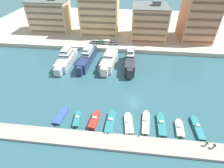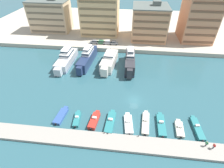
{
  "view_description": "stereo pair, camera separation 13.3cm",
  "coord_description": "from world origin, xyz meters",
  "px_view_note": "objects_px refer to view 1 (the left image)",
  "views": [
    {
      "loc": [
        -2.42,
        -41.04,
        36.86
      ],
      "look_at": [
        -7.53,
        4.23,
        2.5
      ],
      "focal_mm": 28.0,
      "sensor_mm": 36.0,
      "label": 1
    },
    {
      "loc": [
        -2.29,
        -41.03,
        36.86
      ],
      "look_at": [
        -7.53,
        4.23,
        2.5
      ],
      "focal_mm": 28.0,
      "sensor_mm": 36.0,
      "label": 2
    }
  ],
  "objects_px": {
    "motorboat_cream_right": "(179,128)",
    "motorboat_teal_far_right": "(197,128)",
    "motorboat_teal_center_left": "(111,122)",
    "motorboat_cream_center_right": "(146,123)",
    "yacht_silver_far_left": "(66,59)",
    "yacht_ivory_mid_left": "(109,61)",
    "motorboat_white_center": "(129,124)",
    "motorboat_teal_mid_right": "(161,125)",
    "car_grey_far_left": "(94,42)",
    "motorboat_blue_far_left": "(61,116)",
    "motorboat_teal_left": "(77,119)",
    "yacht_navy_left": "(87,58)",
    "pedestrian_mid_deck": "(207,143)",
    "car_green_left": "(101,42)",
    "pedestrian_near_edge": "(214,145)",
    "car_silver_mid_left": "(107,42)",
    "yacht_charcoal_center_left": "(130,61)",
    "car_grey_center_left": "(113,43)",
    "motorboat_red_mid_left": "(95,120)"
  },
  "relations": [
    {
      "from": "yacht_ivory_mid_left",
      "to": "motorboat_teal_left",
      "type": "distance_m",
      "value": 30.14
    },
    {
      "from": "motorboat_white_center",
      "to": "pedestrian_near_edge",
      "type": "bearing_deg",
      "value": -15.47
    },
    {
      "from": "car_green_left",
      "to": "car_grey_center_left",
      "type": "height_order",
      "value": "same"
    },
    {
      "from": "motorboat_cream_right",
      "to": "motorboat_teal_far_right",
      "type": "distance_m",
      "value": 4.65
    },
    {
      "from": "car_grey_far_left",
      "to": "pedestrian_mid_deck",
      "type": "distance_m",
      "value": 62.69
    },
    {
      "from": "yacht_navy_left",
      "to": "pedestrian_mid_deck",
      "type": "bearing_deg",
      "value": -44.64
    },
    {
      "from": "yacht_ivory_mid_left",
      "to": "car_grey_far_left",
      "type": "xyz_separation_m",
      "value": [
        -9.26,
        16.47,
        0.6
      ]
    },
    {
      "from": "car_green_left",
      "to": "yacht_ivory_mid_left",
      "type": "bearing_deg",
      "value": -70.07
    },
    {
      "from": "motorboat_teal_center_left",
      "to": "motorboat_teal_mid_right",
      "type": "height_order",
      "value": "motorboat_teal_center_left"
    },
    {
      "from": "motorboat_teal_mid_right",
      "to": "car_green_left",
      "type": "relative_size",
      "value": 2.03
    },
    {
      "from": "motorboat_teal_left",
      "to": "motorboat_cream_right",
      "type": "bearing_deg",
      "value": -0.26
    },
    {
      "from": "motorboat_teal_mid_right",
      "to": "car_silver_mid_left",
      "type": "xyz_separation_m",
      "value": [
        -20.56,
        45.73,
        2.35
      ]
    },
    {
      "from": "car_grey_center_left",
      "to": "yacht_ivory_mid_left",
      "type": "bearing_deg",
      "value": -90.08
    },
    {
      "from": "yacht_ivory_mid_left",
      "to": "motorboat_blue_far_left",
      "type": "relative_size",
      "value": 2.5
    },
    {
      "from": "motorboat_teal_left",
      "to": "car_green_left",
      "type": "distance_m",
      "value": 46.43
    },
    {
      "from": "motorboat_blue_far_left",
      "to": "motorboat_cream_center_right",
      "type": "bearing_deg",
      "value": 0.39
    },
    {
      "from": "motorboat_blue_far_left",
      "to": "motorboat_red_mid_left",
      "type": "bearing_deg",
      "value": -4.15
    },
    {
      "from": "motorboat_white_center",
      "to": "motorboat_cream_right",
      "type": "relative_size",
      "value": 1.23
    },
    {
      "from": "motorboat_red_mid_left",
      "to": "pedestrian_mid_deck",
      "type": "bearing_deg",
      "value": -10.17
    },
    {
      "from": "motorboat_teal_center_left",
      "to": "pedestrian_near_edge",
      "type": "distance_m",
      "value": 25.06
    },
    {
      "from": "motorboat_blue_far_left",
      "to": "car_silver_mid_left",
      "type": "xyz_separation_m",
      "value": [
        6.9,
        45.63,
        2.39
      ]
    },
    {
      "from": "motorboat_white_center",
      "to": "car_green_left",
      "type": "relative_size",
      "value": 1.82
    },
    {
      "from": "yacht_silver_far_left",
      "to": "motorboat_teal_far_right",
      "type": "bearing_deg",
      "value": -33.03
    },
    {
      "from": "motorboat_teal_center_left",
      "to": "motorboat_teal_far_right",
      "type": "bearing_deg",
      "value": 1.37
    },
    {
      "from": "motorboat_teal_center_left",
      "to": "car_green_left",
      "type": "relative_size",
      "value": 2.05
    },
    {
      "from": "motorboat_teal_center_left",
      "to": "car_green_left",
      "type": "xyz_separation_m",
      "value": [
        -10.23,
        46.39,
        2.32
      ]
    },
    {
      "from": "motorboat_cream_center_right",
      "to": "motorboat_blue_far_left",
      "type": "bearing_deg",
      "value": -179.61
    },
    {
      "from": "motorboat_teal_center_left",
      "to": "motorboat_blue_far_left",
      "type": "bearing_deg",
      "value": 176.94
    },
    {
      "from": "motorboat_cream_right",
      "to": "car_grey_center_left",
      "type": "distance_m",
      "value": 51.4
    },
    {
      "from": "yacht_silver_far_left",
      "to": "yacht_ivory_mid_left",
      "type": "relative_size",
      "value": 1.1
    },
    {
      "from": "yacht_silver_far_left",
      "to": "motorboat_red_mid_left",
      "type": "height_order",
      "value": "yacht_silver_far_left"
    },
    {
      "from": "yacht_ivory_mid_left",
      "to": "motorboat_white_center",
      "type": "xyz_separation_m",
      "value": [
        9.01,
        -29.6,
        -1.82
      ]
    },
    {
      "from": "car_grey_far_left",
      "to": "pedestrian_near_edge",
      "type": "bearing_deg",
      "value": -53.65
    },
    {
      "from": "motorboat_blue_far_left",
      "to": "car_grey_far_left",
      "type": "distance_m",
      "value": 45.48
    },
    {
      "from": "pedestrian_near_edge",
      "to": "motorboat_white_center",
      "type": "bearing_deg",
      "value": 164.53
    },
    {
      "from": "motorboat_teal_mid_right",
      "to": "car_grey_center_left",
      "type": "distance_m",
      "value": 48.9
    },
    {
      "from": "motorboat_teal_center_left",
      "to": "motorboat_cream_center_right",
      "type": "xyz_separation_m",
      "value": [
        9.41,
        0.91,
        -0.09
      ]
    },
    {
      "from": "motorboat_blue_far_left",
      "to": "motorboat_teal_mid_right",
      "type": "distance_m",
      "value": 27.46
    },
    {
      "from": "motorboat_teal_left",
      "to": "motorboat_white_center",
      "type": "xyz_separation_m",
      "value": [
        14.07,
        0.06,
        -0.07
      ]
    },
    {
      "from": "yacht_navy_left",
      "to": "motorboat_teal_far_right",
      "type": "relative_size",
      "value": 2.47
    },
    {
      "from": "motorboat_teal_left",
      "to": "motorboat_teal_center_left",
      "type": "relative_size",
      "value": 0.72
    },
    {
      "from": "motorboat_teal_left",
      "to": "motorboat_cream_right",
      "type": "distance_m",
      "value": 27.27
    },
    {
      "from": "yacht_ivory_mid_left",
      "to": "motorboat_cream_center_right",
      "type": "height_order",
      "value": "yacht_ivory_mid_left"
    },
    {
      "from": "motorboat_white_center",
      "to": "car_green_left",
      "type": "distance_m",
      "value": 48.75
    },
    {
      "from": "yacht_silver_far_left",
      "to": "car_grey_far_left",
      "type": "bearing_deg",
      "value": 63.51
    },
    {
      "from": "yacht_navy_left",
      "to": "motorboat_blue_far_left",
      "type": "height_order",
      "value": "yacht_navy_left"
    },
    {
      "from": "yacht_charcoal_center_left",
      "to": "motorboat_teal_left",
      "type": "distance_m",
      "value": 32.62
    },
    {
      "from": "yacht_navy_left",
      "to": "motorboat_teal_far_right",
      "type": "bearing_deg",
      "value": -40.25
    },
    {
      "from": "motorboat_teal_left",
      "to": "motorboat_cream_center_right",
      "type": "height_order",
      "value": "motorboat_cream_center_right"
    },
    {
      "from": "motorboat_teal_mid_right",
      "to": "car_grey_far_left",
      "type": "xyz_separation_m",
      "value": [
        -26.89,
        45.51,
        2.35
      ]
    }
  ]
}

